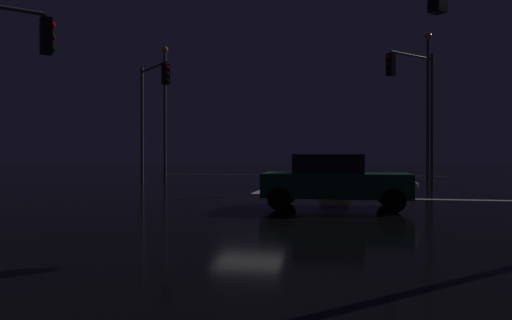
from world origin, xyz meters
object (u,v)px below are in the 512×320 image
traffic_signal_ne (416,94)px  streetlamp_left_near (165,102)px  sedan_green_crossing (334,180)px  traffic_signal_nw (151,101)px  sedan_orange (335,168)px  streetlamp_right_near (428,95)px  sedan_silver (337,166)px  sedan_black (337,164)px

traffic_signal_ne → streetlamp_left_near: (-15.74, 6.13, 0.66)m
sedan_green_crossing → traffic_signal_ne: traffic_signal_ne is taller
traffic_signal_nw → sedan_orange: bearing=19.8°
sedan_green_crossing → streetlamp_right_near: 17.87m
streetlamp_right_near → traffic_signal_nw: bearing=-158.4°
traffic_signal_ne → streetlamp_left_near: size_ratio=0.74×
sedan_silver → sedan_black: bearing=90.8°
streetlamp_left_near → streetlamp_right_near: size_ratio=0.99×
sedan_orange → sedan_silver: same height
sedan_green_crossing → streetlamp_left_near: streetlamp_left_near is taller
traffic_signal_ne → sedan_black: bearing=103.9°
sedan_silver → streetlamp_right_near: (5.61, -3.68, 4.49)m
traffic_signal_nw → streetlamp_left_near: bearing=105.4°
sedan_orange → traffic_signal_ne: bearing=-41.0°
sedan_orange → streetlamp_right_near: bearing=24.6°
streetlamp_right_near → streetlamp_left_near: bearing=180.0°
sedan_silver → traffic_signal_nw: (-10.05, -9.88, 3.75)m
sedan_black → sedan_green_crossing: same height
sedan_silver → sedan_black: same height
sedan_silver → sedan_green_crossing: 20.10m
traffic_signal_ne → traffic_signal_nw: bearing=-179.7°
sedan_green_crossing → traffic_signal_ne: bearing=69.6°
sedan_silver → streetlamp_left_near: streetlamp_left_near is taller
traffic_signal_nw → traffic_signal_ne: 14.03m
sedan_black → sedan_orange: bearing=-89.9°
traffic_signal_nw → sedan_black: bearing=59.1°
streetlamp_left_near → streetlamp_right_near: bearing=0.0°
sedan_orange → streetlamp_right_near: size_ratio=0.47×
sedan_black → traffic_signal_ne: traffic_signal_ne is taller
sedan_silver → sedan_black: 6.72m
sedan_silver → traffic_signal_ne: bearing=-67.9°
sedan_orange → streetlamp_left_near: 12.78m
traffic_signal_nw → streetlamp_left_near: (-1.71, 6.21, 0.71)m
sedan_orange → sedan_black: 13.01m
sedan_silver → streetlamp_left_near: (-11.76, -3.68, 4.46)m
sedan_silver → sedan_black: (-0.10, 6.72, 0.00)m
sedan_orange → sedan_silver: bearing=89.4°
traffic_signal_nw → streetlamp_left_near: 6.47m
sedan_black → streetlamp_left_near: bearing=-138.3°
traffic_signal_ne → streetlamp_right_near: size_ratio=0.74×
sedan_green_crossing → streetlamp_left_near: bearing=126.0°
streetlamp_right_near → traffic_signal_ne: bearing=-104.9°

